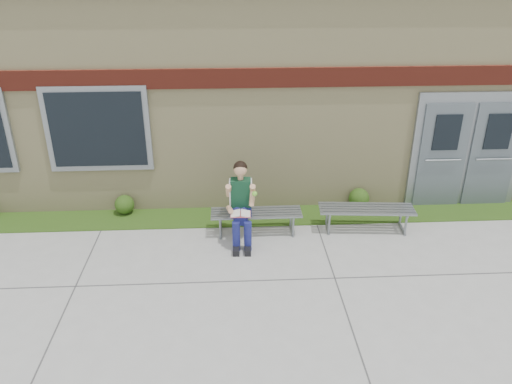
{
  "coord_description": "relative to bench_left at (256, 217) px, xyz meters",
  "views": [
    {
      "loc": [
        -0.58,
        -5.89,
        4.57
      ],
      "look_at": [
        -0.17,
        1.7,
        0.96
      ],
      "focal_mm": 35.0,
      "sensor_mm": 36.0,
      "label": 1
    }
  ],
  "objects": [
    {
      "name": "school_building",
      "position": [
        0.15,
        3.99,
        1.78
      ],
      "size": [
        16.2,
        6.22,
        4.2
      ],
      "color": "beige",
      "rests_on": "ground"
    },
    {
      "name": "bench_left",
      "position": [
        0.0,
        0.0,
        0.0
      ],
      "size": [
        1.62,
        0.45,
        0.42
      ],
      "rotation": [
        0.0,
        0.0,
        0.0
      ],
      "color": "gray",
      "rests_on": "ground"
    },
    {
      "name": "girl",
      "position": [
        -0.28,
        -0.22,
        0.39
      ],
      "size": [
        0.54,
        0.91,
        1.42
      ],
      "rotation": [
        0.0,
        0.0,
        -0.04
      ],
      "color": "navy",
      "rests_on": "ground"
    },
    {
      "name": "ground",
      "position": [
        0.15,
        -2.0,
        -0.32
      ],
      "size": [
        80.0,
        80.0,
        0.0
      ],
      "primitive_type": "plane",
      "color": "#9E9E99",
      "rests_on": "ground"
    },
    {
      "name": "bench_right",
      "position": [
        2.0,
        0.0,
        0.02
      ],
      "size": [
        1.74,
        0.61,
        0.44
      ],
      "rotation": [
        0.0,
        0.0,
        -0.08
      ],
      "color": "gray",
      "rests_on": "ground"
    },
    {
      "name": "grass_strip",
      "position": [
        0.15,
        0.6,
        -0.31
      ],
      "size": [
        16.0,
        0.8,
        0.02
      ],
      "primitive_type": "cube",
      "color": "#254512",
      "rests_on": "ground"
    },
    {
      "name": "shrub_mid",
      "position": [
        -2.51,
        0.85,
        -0.12
      ],
      "size": [
        0.37,
        0.37,
        0.37
      ],
      "primitive_type": "sphere",
      "color": "#254512",
      "rests_on": "grass_strip"
    },
    {
      "name": "shrub_east",
      "position": [
        2.08,
        0.85,
        -0.1
      ],
      "size": [
        0.4,
        0.4,
        0.4
      ],
      "primitive_type": "sphere",
      "color": "#254512",
      "rests_on": "grass_strip"
    }
  ]
}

